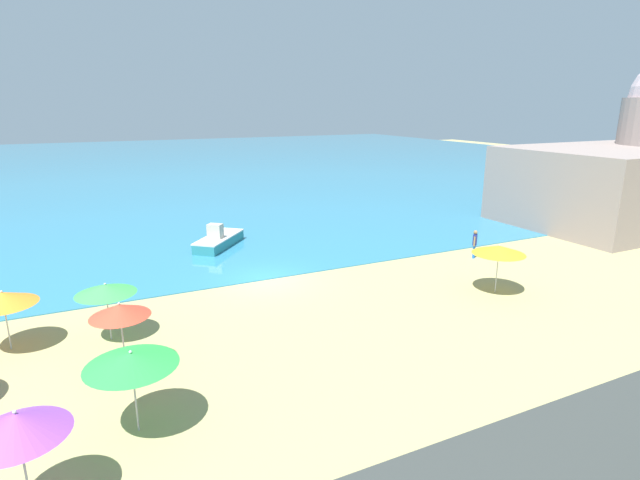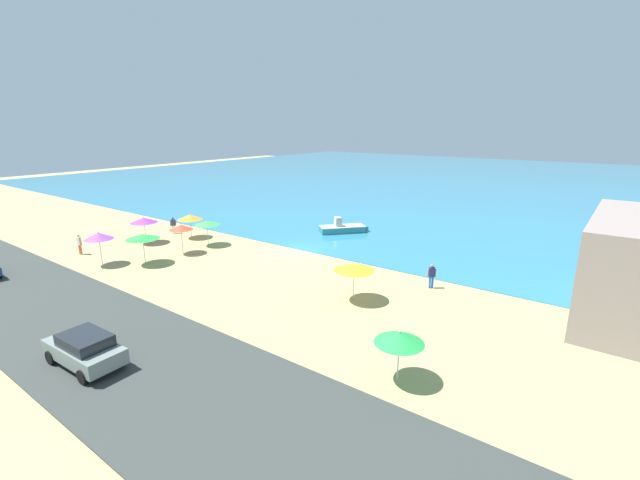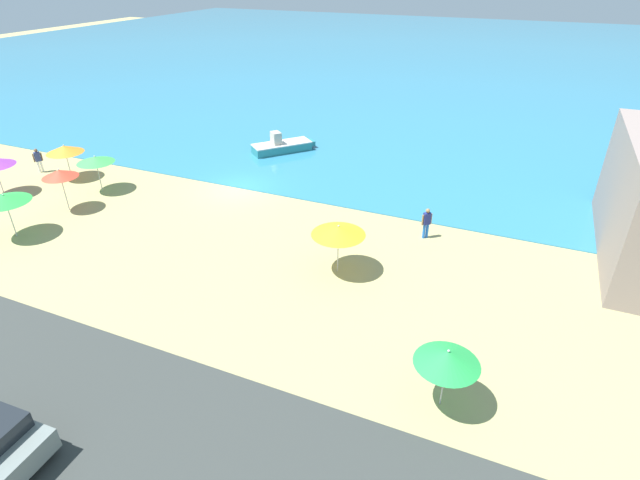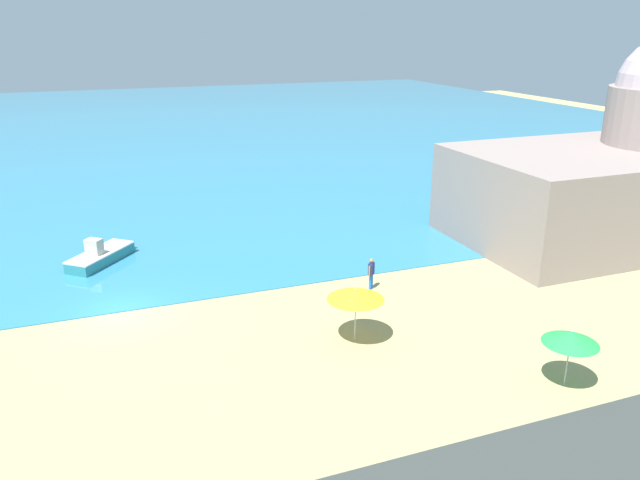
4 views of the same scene
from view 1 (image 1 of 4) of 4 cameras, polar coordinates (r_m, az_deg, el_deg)
ground_plane at (r=25.62m, az=-6.12°, el=-4.57°), size 160.00×160.00×0.00m
sea at (r=78.64m, az=-20.10°, el=8.00°), size 150.00×110.00×0.05m
beach_umbrella_1 at (r=12.60m, az=-31.36°, el=-17.54°), size 2.09×2.09×2.60m
beach_umbrella_3 at (r=17.46m, az=-21.92°, el=-7.48°), size 1.93×1.93×2.51m
beach_umbrella_4 at (r=24.64m, az=19.78°, el=-1.06°), size 2.44×2.44×2.38m
beach_umbrella_5 at (r=20.18m, az=-23.30°, el=-5.19°), size 2.20×2.20×2.28m
beach_umbrella_6 at (r=14.37m, az=-20.78°, el=-12.63°), size 2.46×2.46×2.41m
beach_umbrella_7 at (r=21.12m, az=-32.53°, el=-5.64°), size 2.29×2.29×2.29m
bather_1 at (r=30.20m, az=17.26°, el=-0.28°), size 0.45×0.41×1.66m
skiff_nearshore at (r=31.80m, az=-11.46°, el=-0.00°), size 3.97×4.35×1.54m
harbor_fortress at (r=45.46m, az=32.76°, el=7.23°), size 16.75×11.01×12.34m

